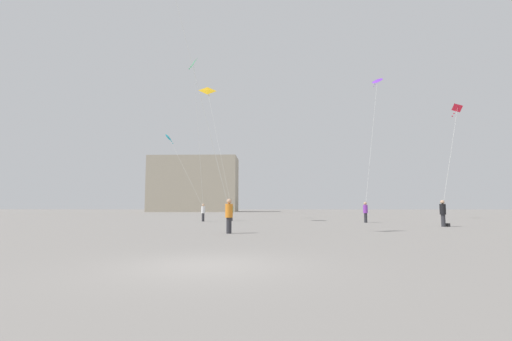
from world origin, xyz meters
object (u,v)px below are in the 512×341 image
Objects in this scene: kite_emerald_delta at (193,65)px; person_in_black at (443,212)px; kite_amber_delta at (208,93)px; building_left_hall at (194,184)px; person_in_orange at (229,214)px; person_in_purple at (365,211)px; kite_cyan_diamond at (169,138)px; kite_crimson_delta at (457,111)px; person_in_green at (231,211)px; person_in_white at (203,212)px; handbag_beside_flyer at (448,225)px; kite_violet_diamond at (377,81)px.

person_in_black is at bearing -17.32° from kite_emerald_delta.
kite_amber_delta reaches higher than building_left_hall.
person_in_orange is 16.67m from person_in_purple.
kite_crimson_delta is (24.82, -6.98, 0.60)m from kite_cyan_diamond.
person_in_green is 0.12× the size of kite_emerald_delta.
kite_crimson_delta is (6.33, -3.86, 7.84)m from person_in_purple.
person_in_orange is 1.02× the size of person_in_purple.
person_in_white is at bearing 164.91° from kite_crimson_delta.
kite_amber_delta is at bearing 55.02° from kite_cyan_diamond.
person_in_green is at bearing 175.06° from person_in_purple.
kite_emerald_delta is (-5.09, 13.05, 13.48)m from person_in_orange.
kite_amber_delta is at bearing 90.22° from kite_emerald_delta.
building_left_hall is (-13.15, 59.72, -7.53)m from kite_emerald_delta.
kite_cyan_diamond reaches higher than person_in_green.
person_in_black is 0.23× the size of kite_crimson_delta.
person_in_green is 0.21× the size of kite_crimson_delta.
kite_amber_delta is 0.98× the size of kite_emerald_delta.
kite_cyan_diamond is at bearing 140.90° from person_in_green.
person_in_black is at bearing -4.67° from person_in_white.
person_in_orange is 5.74× the size of handbag_beside_flyer.
kite_amber_delta is 54.36m from building_left_hall.
kite_cyan_diamond is 25.78m from handbag_beside_flyer.
person_in_white is 0.21× the size of kite_crimson_delta.
person_in_green is at bearing -66.82° from person_in_orange.
handbag_beside_flyer is (22.73, -9.07, -8.11)m from kite_cyan_diamond.
person_in_purple is at bearing 125.47° from handbag_beside_flyer.
person_in_white is 1.00× the size of person_in_green.
person_in_white is at bearing -177.48° from person_in_purple.
kite_emerald_delta reaches higher than person_in_black.
person_in_black is 18.50m from person_in_green.
building_left_hall is at bearing 125.10° from person_in_purple.
kite_emerald_delta is at bearing -130.43° from person_in_black.
person_in_black is 1.03× the size of person_in_purple.
person_in_green is (-1.83, 16.22, -0.09)m from person_in_orange.
kite_cyan_diamond is 0.53× the size of kite_emerald_delta.
kite_violet_diamond reaches higher than kite_amber_delta.
person_in_green is at bearing 159.27° from kite_crimson_delta.
person_in_black is at bearing -69.07° from person_in_green.
person_in_white is 2.85m from person_in_green.
building_left_hall is (-16.42, 56.56, 6.05)m from person_in_green.
kite_amber_delta is 1.84× the size of kite_cyan_diamond.
person_in_purple is (-3.89, 6.05, -0.03)m from person_in_black.
kite_violet_diamond is (-0.04, 14.68, 14.65)m from person_in_black.
person_in_green is at bearing -161.09° from kite_violet_diamond.
kite_emerald_delta reaches higher than building_left_hall.
handbag_beside_flyer is at bearing -134.98° from kite_crimson_delta.
person_in_orange is 19.44m from kite_emerald_delta.
person_in_orange is at bearing -75.93° from building_left_hall.
person_in_black is 5.84× the size of handbag_beside_flyer.
person_in_black reaches higher than handbag_beside_flyer.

